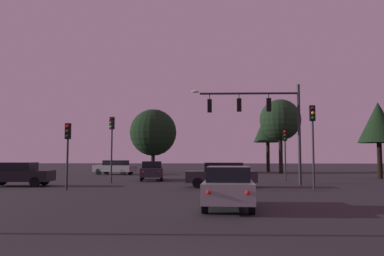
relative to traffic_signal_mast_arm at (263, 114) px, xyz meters
The scene contains 15 objects.
ground_plane 7.48m from the traffic_signal_mast_arm, 138.14° to the left, with size 168.00×168.00×0.00m, color #262326.
traffic_signal_mast_arm is the anchor object (origin of this frame).
traffic_light_corner_left 4.57m from the traffic_signal_mast_arm, 57.62° to the right, with size 0.30×0.35×4.83m.
traffic_light_corner_right 12.72m from the traffic_signal_mast_arm, 158.12° to the right, with size 0.32×0.36×3.78m.
traffic_light_median 5.16m from the traffic_signal_mast_arm, 62.76° to the left, with size 0.33×0.37×4.01m.
traffic_light_far_side 10.90m from the traffic_signal_mast_arm, behind, with size 0.36×0.38×4.77m.
car_nearside_lane 12.82m from the traffic_signal_mast_arm, 103.36° to the right, with size 1.90×4.23×1.52m.
car_crossing_left 16.54m from the traffic_signal_mast_arm, behind, with size 4.42×2.16×1.52m.
car_crossing_right 5.35m from the traffic_signal_mast_arm, 144.18° to the right, with size 4.45×2.04×1.52m.
car_far_lane 10.39m from the traffic_signal_mast_arm, 150.44° to the left, with size 2.33×4.55×1.52m.
car_parked_lot 20.26m from the traffic_signal_mast_arm, 134.32° to the left, with size 4.74×2.85×1.52m.
tree_behind_sign 18.62m from the traffic_signal_mast_arm, 76.86° to the left, with size 4.70×4.70×8.47m.
tree_left_far 22.52m from the traffic_signal_mast_arm, 118.40° to the left, with size 5.64×5.64×7.66m.
tree_center_horizon 23.14m from the traffic_signal_mast_arm, 81.43° to the left, with size 3.59×3.59×7.91m.
tree_right_cluster 13.70m from the traffic_signal_mast_arm, 36.60° to the left, with size 3.52×3.52×6.67m.
Camera 1 is at (0.98, -5.21, 1.86)m, focal length 35.68 mm.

